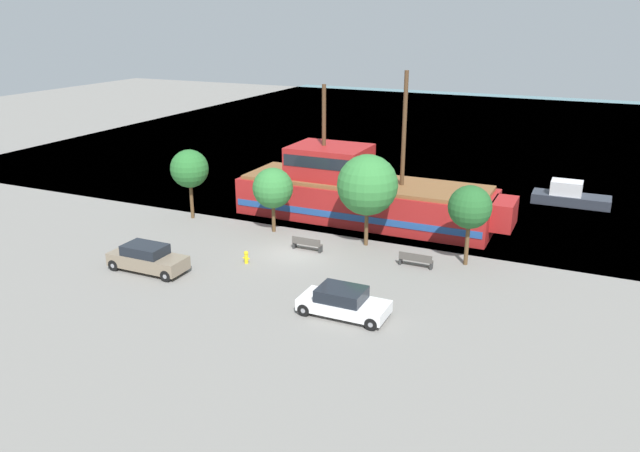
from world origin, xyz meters
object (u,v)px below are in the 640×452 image
(pirate_ship, at_px, (361,194))
(parked_car_curb_front, at_px, (343,302))
(moored_boat_outer, at_px, (570,196))
(fire_hydrant, at_px, (246,257))
(parked_car_curb_mid, at_px, (147,258))
(bench_promenade_west, at_px, (416,260))
(moored_boat_dockside, at_px, (304,174))
(bench_promenade_east, at_px, (307,244))

(pirate_ship, height_order, parked_car_curb_front, pirate_ship)
(moored_boat_outer, distance_m, fire_hydrant, 25.96)
(moored_boat_outer, distance_m, parked_car_curb_mid, 31.31)
(moored_boat_outer, distance_m, bench_promenade_west, 18.24)
(moored_boat_dockside, bearing_deg, parked_car_curb_mid, -88.21)
(moored_boat_dockside, xyz_separation_m, parked_car_curb_front, (12.69, -21.75, 0.01))
(parked_car_curb_mid, relative_size, bench_promenade_east, 2.41)
(moored_boat_outer, bearing_deg, parked_car_curb_front, -109.48)
(pirate_ship, xyz_separation_m, bench_promenade_west, (6.10, -7.01, -1.35))
(parked_car_curb_front, distance_m, bench_promenade_east, 8.77)
(parked_car_curb_front, height_order, fire_hydrant, parked_car_curb_front)
(bench_promenade_east, bearing_deg, bench_promenade_west, 2.05)
(parked_car_curb_front, xyz_separation_m, bench_promenade_east, (-5.30, 6.99, -0.24))
(moored_boat_outer, height_order, bench_promenade_east, moored_boat_outer)
(pirate_ship, relative_size, parked_car_curb_mid, 4.20)
(pirate_ship, bearing_deg, fire_hydrant, -105.74)
(parked_car_curb_mid, distance_m, bench_promenade_east, 9.41)
(moored_boat_dockside, distance_m, bench_promenade_west, 20.28)
(moored_boat_outer, bearing_deg, pirate_ship, -143.24)
(moored_boat_outer, xyz_separation_m, bench_promenade_east, (-13.80, -17.06, -0.20))
(parked_car_curb_mid, bearing_deg, moored_boat_outer, 49.02)
(moored_boat_dockside, xyz_separation_m, fire_hydrant, (5.09, -18.06, -0.26))
(moored_boat_dockside, distance_m, moored_boat_outer, 21.32)
(moored_boat_outer, xyz_separation_m, fire_hydrant, (-16.11, -20.36, -0.24))
(moored_boat_dockside, relative_size, parked_car_curb_front, 1.44)
(bench_promenade_east, height_order, bench_promenade_west, same)
(fire_hydrant, distance_m, bench_promenade_east, 4.02)
(bench_promenade_west, bearing_deg, moored_boat_dockside, 134.27)
(parked_car_curb_front, bearing_deg, moored_boat_outer, 70.52)
(moored_boat_outer, distance_m, parked_car_curb_front, 25.51)
(moored_boat_dockside, relative_size, bench_promenade_west, 3.20)
(moored_boat_outer, relative_size, parked_car_curb_mid, 1.23)
(pirate_ship, bearing_deg, parked_car_curb_mid, -118.14)
(parked_car_curb_mid, height_order, bench_promenade_west, parked_car_curb_mid)
(parked_car_curb_front, relative_size, bench_promenade_west, 2.22)
(parked_car_curb_front, bearing_deg, parked_car_curb_mid, 178.01)
(parked_car_curb_mid, height_order, bench_promenade_east, parked_car_curb_mid)
(bench_promenade_east, bearing_deg, parked_car_curb_front, -52.83)
(fire_hydrant, relative_size, bench_promenade_west, 0.40)
(moored_boat_dockside, xyz_separation_m, moored_boat_outer, (21.20, 2.30, -0.02))
(fire_hydrant, bearing_deg, pirate_ship, 74.26)
(bench_promenade_west, bearing_deg, parked_car_curb_mid, -153.21)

